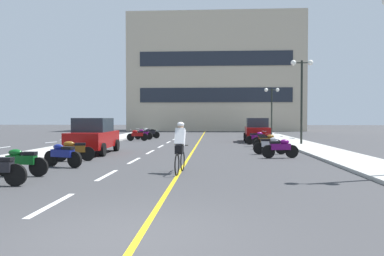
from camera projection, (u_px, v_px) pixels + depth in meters
name	position (u px, v px, depth m)	size (l,w,h in m)	color
ground_plane	(194.00, 143.00, 26.58)	(140.00, 140.00, 0.00)	#38383A
curb_left	(108.00, 140.00, 30.00)	(2.40, 72.00, 0.12)	#A8A8A3
curb_right	(287.00, 140.00, 29.15)	(2.40, 72.00, 0.12)	#A8A8A3
lane_dash_0	(52.00, 205.00, 7.74)	(0.14, 2.20, 0.01)	silver
lane_dash_1	(107.00, 175.00, 11.73)	(0.14, 2.20, 0.01)	silver
lane_dash_2	(134.00, 161.00, 15.72)	(0.14, 2.20, 0.01)	silver
lane_dash_3	(150.00, 152.00, 19.72)	(0.14, 2.20, 0.01)	silver
lane_dash_4	(161.00, 146.00, 23.71)	(0.14, 2.20, 0.01)	silver
lane_dash_5	(168.00, 142.00, 27.70)	(0.14, 2.20, 0.01)	silver
lane_dash_6	(174.00, 139.00, 31.69)	(0.14, 2.20, 0.01)	silver
lane_dash_7	(179.00, 137.00, 35.68)	(0.14, 2.20, 0.01)	silver
lane_dash_8	(182.00, 135.00, 39.67)	(0.14, 2.20, 0.01)	silver
lane_dash_9	(185.00, 133.00, 43.67)	(0.14, 2.20, 0.01)	silver
lane_dash_10	(187.00, 132.00, 47.66)	(0.14, 2.20, 0.01)	silver
lane_dash_11	(189.00, 131.00, 51.65)	(0.14, 2.20, 0.01)	silver
centre_line_yellow	(199.00, 141.00, 29.56)	(0.12, 66.00, 0.01)	gold
office_building	(215.00, 74.00, 53.64)	(24.75, 6.99, 16.55)	#BCAD93
street_lamp_mid	(302.00, 83.00, 24.24)	(1.46, 0.36, 5.52)	black
street_lamp_far	(272.00, 100.00, 36.04)	(1.46, 0.36, 4.63)	black
parked_car_near	(94.00, 136.00, 18.90)	(2.02, 4.25, 1.82)	black
parked_car_mid	(257.00, 130.00, 28.14)	(2.09, 4.28, 1.82)	black
motorcycle_1	(21.00, 161.00, 11.50)	(1.70, 0.60, 0.92)	black
motorcycle_2	(62.00, 154.00, 13.66)	(1.64, 0.79, 0.92)	black
motorcycle_3	(74.00, 150.00, 15.49)	(1.66, 0.73, 0.92)	black
motorcycle_4	(280.00, 148.00, 16.72)	(1.69, 0.60, 0.92)	black
motorcycle_5	(270.00, 145.00, 18.51)	(1.70, 0.60, 0.92)	black
motorcycle_6	(267.00, 141.00, 21.61)	(1.68, 0.66, 0.92)	black
motorcycle_7	(265.00, 139.00, 23.63)	(1.69, 0.60, 0.92)	black
motorcycle_8	(257.00, 138.00, 25.38)	(1.64, 0.80, 0.92)	black
motorcycle_9	(137.00, 135.00, 29.31)	(1.70, 0.60, 0.92)	black
motorcycle_10	(143.00, 134.00, 31.17)	(1.65, 0.75, 0.92)	black
motorcycle_11	(150.00, 133.00, 33.10)	(1.70, 0.60, 0.92)	black
motorcycle_12	(149.00, 132.00, 34.52)	(1.68, 0.67, 0.92)	black
cyclist_rider	(180.00, 146.00, 12.20)	(0.42, 1.77, 1.71)	black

